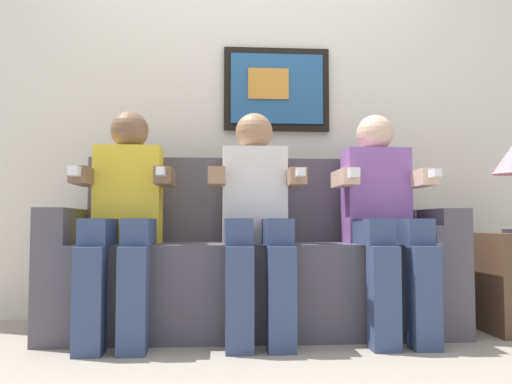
# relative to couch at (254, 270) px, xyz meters

# --- Properties ---
(ground_plane) EXTENTS (5.74, 5.74, 0.00)m
(ground_plane) POSITION_rel_couch_xyz_m (0.00, -0.33, -0.31)
(ground_plane) COLOR #9E9384
(back_wall_assembly) EXTENTS (4.41, 0.10, 2.60)m
(back_wall_assembly) POSITION_rel_couch_xyz_m (0.00, 0.44, 0.99)
(back_wall_assembly) COLOR silver
(back_wall_assembly) RESTS_ON ground_plane
(couch) EXTENTS (2.01, 0.58, 0.90)m
(couch) POSITION_rel_couch_xyz_m (0.00, 0.00, 0.00)
(couch) COLOR #514C56
(couch) RESTS_ON ground_plane
(person_on_left) EXTENTS (0.46, 0.56, 1.11)m
(person_on_left) POSITION_rel_couch_xyz_m (-0.63, -0.17, 0.29)
(person_on_left) COLOR yellow
(person_on_left) RESTS_ON ground_plane
(person_in_middle) EXTENTS (0.46, 0.56, 1.11)m
(person_in_middle) POSITION_rel_couch_xyz_m (0.00, -0.17, 0.29)
(person_in_middle) COLOR white
(person_in_middle) RESTS_ON ground_plane
(person_on_right) EXTENTS (0.46, 0.56, 1.11)m
(person_on_right) POSITION_rel_couch_xyz_m (0.63, -0.17, 0.29)
(person_on_right) COLOR #8C59A5
(person_on_right) RESTS_ON ground_plane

